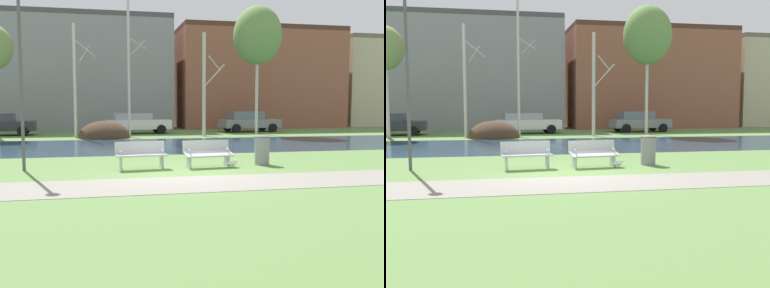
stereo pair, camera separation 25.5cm
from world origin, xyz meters
The scene contains 18 objects.
ground_plane centered at (0.00, 10.00, 0.00)m, with size 120.00×120.00×0.00m, color #5B7F42.
paved_path_strip centered at (0.00, -1.61, 0.01)m, with size 60.00×2.27×0.01m, color gray.
river_band centered at (0.00, 9.07, 0.00)m, with size 80.00×8.19×0.01m, color #284256.
soil_mound centered at (-2.16, 14.61, 0.00)m, with size 3.14×3.09×2.09m, color #423021.
bench_left centered at (-1.10, 1.28, 0.47)m, with size 1.65×0.73×0.87m.
bench_right centered at (1.08, 1.28, 0.47)m, with size 1.65×0.72×0.87m.
trash_bin centered at (3.02, 1.46, 0.51)m, with size 0.52×0.52×0.98m.
seagull centered at (1.86, 1.09, 0.13)m, with size 0.40×0.15×0.25m.
streetlamp centered at (-4.67, 1.68, 3.66)m, with size 0.32×0.32×5.51m.
birch_left centered at (-3.82, 15.13, 3.56)m, with size 1.38×2.19×6.93m.
birch_center_left centered at (-0.57, 14.85, 4.56)m, with size 1.23×2.18×9.03m.
birch_center centered at (4.21, 14.79, 3.35)m, with size 1.47×2.39×6.58m.
birch_center_right centered at (8.14, 15.92, 6.69)m, with size 3.28×3.28×8.67m.
parked_van_nearest_dark centered at (-8.94, 18.04, 0.77)m, with size 4.53×2.32×1.45m.
parked_sedan_second_white centered at (0.11, 18.15, 0.77)m, with size 4.62×2.24×1.44m.
parked_hatch_third_grey centered at (8.48, 18.51, 0.80)m, with size 4.47×2.27×1.54m.
building_grey_warehouse centered at (-5.37, 25.74, 4.66)m, with size 17.80×6.57×9.32m.
building_brick_low centered at (11.61, 26.62, 4.38)m, with size 14.45×9.21×8.76m.
Camera 2 is at (-2.05, -12.42, 2.04)m, focal length 40.54 mm.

